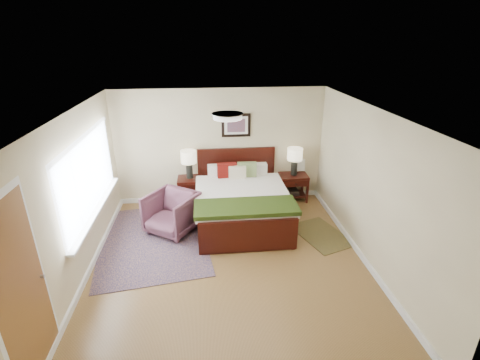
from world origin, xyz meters
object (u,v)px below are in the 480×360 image
Objects in this scene: armchair at (172,213)px; nightstand_left at (190,184)px; lamp_right at (295,157)px; rug_persian at (153,240)px; nightstand_right at (293,185)px; lamp_left at (189,159)px; bed at (241,196)px.

nightstand_left is at bearing 107.12° from armchair.
lamp_right reaches higher than rug_persian.
armchair is at bearing 32.35° from rug_persian.
lamp_right reaches higher than nightstand_right.
rug_persian is (-0.67, -1.38, -0.50)m from nightstand_left.
lamp_left is 1.00× the size of lamp_right.
nightstand_left is at bearing 56.10° from rug_persian.
lamp_left is at bearing 56.45° from rug_persian.
lamp_right is 0.23× the size of rug_persian.
nightstand_left reaches higher than rug_persian.
lamp_left reaches higher than nightstand_left.
nightstand_left is at bearing -90.00° from lamp_left.
lamp_right is at bearing 34.24° from bed.
nightstand_left is 1.04× the size of lamp_left.
nightstand_right is (1.27, 0.85, -0.17)m from bed.
bed reaches higher than rug_persian.
bed reaches higher than nightstand_left.
bed is 1.38m from armchair.
nightstand_left is 0.24× the size of rug_persian.
lamp_left is 0.23× the size of rug_persian.
rug_persian is at bearing -154.77° from lamp_right.
bed is 3.60× the size of nightstand_right.
lamp_right is at bearing 0.54° from nightstand_left.
armchair is at bearing -169.91° from bed.
rug_persian is at bearing -105.95° from armchair.
nightstand_right reaches higher than rug_persian.
bed is 3.64× the size of lamp_left.
lamp_left reaches higher than armchair.
lamp_left reaches higher than rug_persian.
armchair is at bearing -157.42° from nightstand_right.
nightstand_left is (-1.03, 0.84, -0.04)m from bed.
bed is at bearing -146.21° from nightstand_right.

